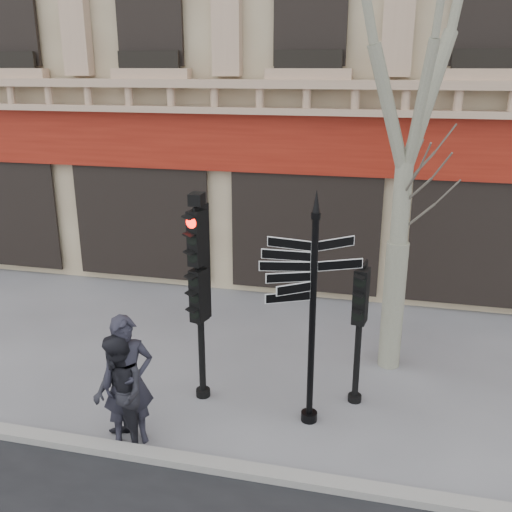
% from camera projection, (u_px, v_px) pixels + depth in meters
% --- Properties ---
extents(ground, '(80.00, 80.00, 0.00)m').
position_uv_depth(ground, '(255.00, 414.00, 8.98)').
color(ground, '#59595E').
rests_on(ground, ground).
extents(kerb, '(80.00, 0.25, 0.12)m').
position_uv_depth(kerb, '(230.00, 468.00, 7.67)').
color(kerb, gray).
rests_on(kerb, ground).
extents(fingerpost, '(1.88, 1.88, 3.63)m').
position_uv_depth(fingerpost, '(314.00, 272.00, 8.04)').
color(fingerpost, black).
rests_on(fingerpost, ground).
extents(traffic_signal_main, '(0.44, 0.36, 3.43)m').
position_uv_depth(traffic_signal_main, '(199.00, 274.00, 8.78)').
color(traffic_signal_main, black).
rests_on(traffic_signal_main, ground).
extents(traffic_signal_secondary, '(0.43, 0.33, 2.31)m').
position_uv_depth(traffic_signal_secondary, '(360.00, 311.00, 8.81)').
color(traffic_signal_secondary, black).
rests_on(traffic_signal_secondary, ground).
extents(pedestrian_a, '(0.86, 0.78, 1.97)m').
position_uv_depth(pedestrian_a, '(128.00, 381.00, 8.03)').
color(pedestrian_a, black).
rests_on(pedestrian_a, ground).
extents(pedestrian_b, '(1.06, 1.06, 1.73)m').
position_uv_depth(pedestrian_b, '(119.00, 394.00, 7.93)').
color(pedestrian_b, black).
rests_on(pedestrian_b, ground).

